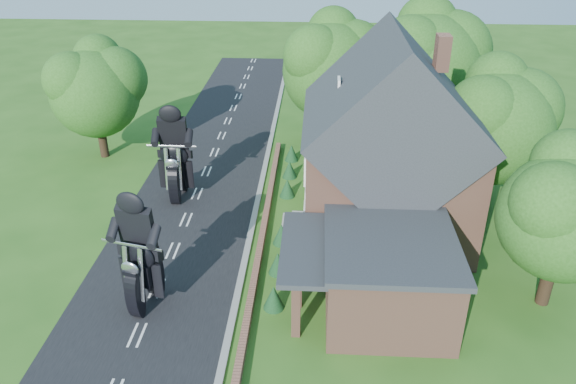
# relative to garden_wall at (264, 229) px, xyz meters

# --- Properties ---
(ground) EXTENTS (120.00, 120.00, 0.00)m
(ground) POSITION_rel_garden_wall_xyz_m (-4.30, -5.00, -0.20)
(ground) COLOR #295618
(ground) RESTS_ON ground
(road) EXTENTS (7.00, 80.00, 0.02)m
(road) POSITION_rel_garden_wall_xyz_m (-4.30, -5.00, -0.19)
(road) COLOR black
(road) RESTS_ON ground
(kerb) EXTENTS (0.30, 80.00, 0.12)m
(kerb) POSITION_rel_garden_wall_xyz_m (-0.65, -5.00, -0.14)
(kerb) COLOR gray
(kerb) RESTS_ON ground
(garden_wall) EXTENTS (0.30, 22.00, 0.40)m
(garden_wall) POSITION_rel_garden_wall_xyz_m (0.00, 0.00, 0.00)
(garden_wall) COLOR #925E4A
(garden_wall) RESTS_ON ground
(house) EXTENTS (9.54, 8.64, 10.24)m
(house) POSITION_rel_garden_wall_xyz_m (6.19, 1.00, 4.14)
(house) COLOR #925E4A
(house) RESTS_ON ground
(annex) EXTENTS (7.05, 5.94, 3.44)m
(annex) POSITION_rel_garden_wall_xyz_m (5.57, -5.80, 1.57)
(annex) COLOR #925E4A
(annex) RESTS_ON ground
(tree_annex_side) EXTENTS (5.64, 5.20, 7.48)m
(tree_annex_side) POSITION_rel_garden_wall_xyz_m (12.83, -4.90, 4.49)
(tree_annex_side) COLOR black
(tree_annex_side) RESTS_ON ground
(tree_house_right) EXTENTS (6.51, 6.00, 8.40)m
(tree_house_right) POSITION_rel_garden_wall_xyz_m (12.35, 3.62, 4.99)
(tree_house_right) COLOR black
(tree_house_right) RESTS_ON ground
(tree_behind_house) EXTENTS (7.81, 7.20, 10.08)m
(tree_behind_house) POSITION_rel_garden_wall_xyz_m (9.88, 11.14, 6.03)
(tree_behind_house) COLOR black
(tree_behind_house) RESTS_ON ground
(tree_behind_left) EXTENTS (6.94, 6.40, 9.16)m
(tree_behind_left) POSITION_rel_garden_wall_xyz_m (3.86, 12.13, 5.53)
(tree_behind_left) COLOR black
(tree_behind_left) RESTS_ON ground
(tree_far_road) EXTENTS (6.08, 5.60, 7.84)m
(tree_far_road) POSITION_rel_garden_wall_xyz_m (-11.16, 9.11, 4.64)
(tree_far_road) COLOR black
(tree_far_road) RESTS_ON ground
(shrub_a) EXTENTS (0.90, 0.90, 1.10)m
(shrub_a) POSITION_rel_garden_wall_xyz_m (1.00, -6.00, 0.35)
(shrub_a) COLOR #103217
(shrub_a) RESTS_ON ground
(shrub_b) EXTENTS (0.90, 0.90, 1.10)m
(shrub_b) POSITION_rel_garden_wall_xyz_m (1.00, -3.50, 0.35)
(shrub_b) COLOR #103217
(shrub_b) RESTS_ON ground
(shrub_c) EXTENTS (0.90, 0.90, 1.10)m
(shrub_c) POSITION_rel_garden_wall_xyz_m (1.00, -1.00, 0.35)
(shrub_c) COLOR #103217
(shrub_c) RESTS_ON ground
(shrub_d) EXTENTS (0.90, 0.90, 1.10)m
(shrub_d) POSITION_rel_garden_wall_xyz_m (1.00, 4.00, 0.35)
(shrub_d) COLOR #103217
(shrub_d) RESTS_ON ground
(shrub_e) EXTENTS (0.90, 0.90, 1.10)m
(shrub_e) POSITION_rel_garden_wall_xyz_m (1.00, 6.50, 0.35)
(shrub_e) COLOR #103217
(shrub_e) RESTS_ON ground
(shrub_f) EXTENTS (0.90, 0.90, 1.10)m
(shrub_f) POSITION_rel_garden_wall_xyz_m (1.00, 9.00, 0.35)
(shrub_f) COLOR #103217
(shrub_f) RESTS_ON ground
(motorcycle_lead) EXTENTS (0.87, 1.85, 1.67)m
(motorcycle_lead) POSITION_rel_garden_wall_xyz_m (-4.39, -6.15, 0.63)
(motorcycle_lead) COLOR black
(motorcycle_lead) RESTS_ON ground
(motorcycle_follow) EXTENTS (0.47, 1.83, 1.70)m
(motorcycle_follow) POSITION_rel_garden_wall_xyz_m (-5.23, 3.48, 0.65)
(motorcycle_follow) COLOR black
(motorcycle_follow) RESTS_ON ground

